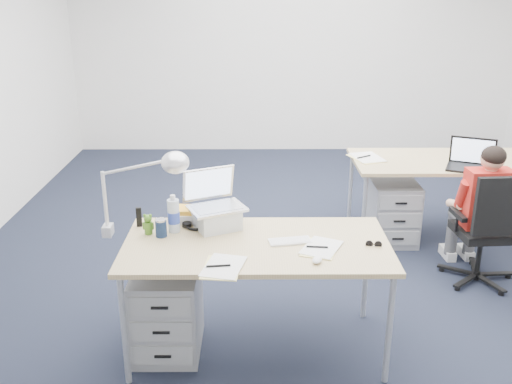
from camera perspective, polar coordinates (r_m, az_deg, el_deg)
floor at (r=4.90m, az=6.51°, el=-6.74°), size 7.00×7.00×0.00m
room at (r=4.41m, az=7.40°, el=13.61°), size 6.02×7.02×2.80m
desk_near at (r=3.46m, az=0.06°, el=-5.81°), size 1.60×0.80×0.73m
desk_far at (r=5.36m, az=18.19°, el=2.61°), size 1.60×0.80×0.73m
office_chair at (r=4.75m, az=21.63°, el=-5.51°), size 0.62×0.62×0.91m
seated_person at (r=4.77m, az=21.31°, el=-1.62°), size 0.34×0.59×1.08m
drawer_pedestal_near at (r=3.68m, az=-8.83°, el=-11.58°), size 0.40×0.50×0.55m
drawer_pedestal_far at (r=5.29m, az=13.48°, el=-1.86°), size 0.40×0.50×0.55m
silver_laptop at (r=3.59m, az=-3.96°, el=-0.91°), size 0.42×0.39×0.36m
wireless_keyboard at (r=3.45m, az=3.42°, el=-4.91°), size 0.27×0.15×0.01m
computer_mouse at (r=3.22m, az=6.13°, el=-6.78°), size 0.08×0.10×0.03m
headphones at (r=3.67m, az=-5.92°, el=-3.27°), size 0.19×0.15×0.03m
can_koozie at (r=3.55m, az=-9.48°, el=-3.54°), size 0.07×0.07×0.12m
water_bottle at (r=3.58m, az=-8.25°, el=-2.13°), size 0.08×0.08×0.24m
bear_figurine at (r=3.59m, az=-10.74°, el=-3.15°), size 0.08×0.06×0.13m
book_stack at (r=3.77m, az=-7.07°, el=-2.22°), size 0.24×0.21×0.09m
cordless_phone at (r=3.72m, az=-11.62°, el=-2.46°), size 0.04×0.02×0.13m
papers_left at (r=3.15m, az=-3.43°, el=-7.54°), size 0.25×0.32×0.01m
papers_right at (r=3.38m, az=6.44°, el=-5.62°), size 0.28×0.32×0.01m
sunglasses at (r=3.46m, az=11.69°, el=-5.14°), size 0.10×0.06×0.02m
desk_lamp at (r=3.51m, az=-12.28°, el=-0.07°), size 0.52×0.29×0.56m
dark_laptop at (r=5.08m, az=20.77°, el=3.55°), size 0.49×0.48×0.27m
far_cup at (r=5.53m, az=20.73°, el=3.83°), size 0.08×0.08×0.09m
far_papers at (r=5.21m, az=10.97°, el=3.35°), size 0.31×0.38×0.01m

